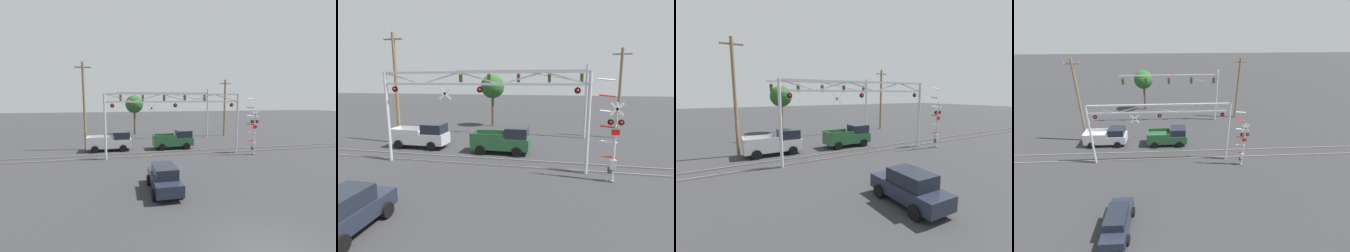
{
  "view_description": "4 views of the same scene",
  "coord_description": "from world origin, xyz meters",
  "views": [
    {
      "loc": [
        -5.38,
        -6.65,
        5.76
      ],
      "look_at": [
        -0.41,
        16.79,
        2.92
      ],
      "focal_mm": 24.0,
      "sensor_mm": 36.0,
      "label": 1
    },
    {
      "loc": [
        5.07,
        -1.16,
        5.82
      ],
      "look_at": [
        1.59,
        15.94,
        2.73
      ],
      "focal_mm": 28.0,
      "sensor_mm": 36.0,
      "label": 2
    },
    {
      "loc": [
        -10.48,
        -0.75,
        5.28
      ],
      "look_at": [
        -0.05,
        18.23,
        2.2
      ],
      "focal_mm": 24.0,
      "sensor_mm": 36.0,
      "label": 3
    },
    {
      "loc": [
        1.09,
        -4.84,
        13.55
      ],
      "look_at": [
        2.14,
        14.73,
        4.26
      ],
      "focal_mm": 24.0,
      "sensor_mm": 36.0,
      "label": 4
    }
  ],
  "objects": [
    {
      "name": "rail_track_near",
      "position": [
        0.0,
        15.51,
        0.05
      ],
      "size": [
        80.0,
        0.08,
        0.1
      ],
      "primitive_type": "cube",
      "color": "gray",
      "rests_on": "ground_plane"
    },
    {
      "name": "rail_track_far",
      "position": [
        0.0,
        16.95,
        0.05
      ],
      "size": [
        80.0,
        0.08,
        0.1
      ],
      "primitive_type": "cube",
      "color": "gray",
      "rests_on": "ground_plane"
    },
    {
      "name": "crossing_gantry",
      "position": [
        -0.02,
        15.23,
        4.58
      ],
      "size": [
        13.91,
        0.27,
        6.36
      ],
      "color": "#B7BABF",
      "rests_on": "ground_plane"
    },
    {
      "name": "crossing_signal_mast",
      "position": [
        8.13,
        14.09,
        2.28
      ],
      "size": [
        1.5,
        0.35,
        5.91
      ],
      "color": "#B7BABF",
      "rests_on": "ground_plane"
    },
    {
      "name": "traffic_signal_span",
      "position": [
        3.61,
        25.7,
        5.3
      ],
      "size": [
        13.6,
        0.39,
        7.33
      ],
      "color": "#B7BABF",
      "rests_on": "ground_plane"
    },
    {
      "name": "pickup_truck_lead",
      "position": [
        0.84,
        18.78,
        1.03
      ],
      "size": [
        4.64,
        2.09,
        2.13
      ],
      "color": "#23512D",
      "rests_on": "ground_plane"
    },
    {
      "name": "pickup_truck_following",
      "position": [
        -6.42,
        19.09,
        1.03
      ],
      "size": [
        4.83,
        2.09,
        2.13
      ],
      "color": "#B7B7BC",
      "rests_on": "ground_plane"
    },
    {
      "name": "sedan_waiting",
      "position": [
        -2.8,
        6.72,
        0.85
      ],
      "size": [
        1.88,
        4.05,
        1.69
      ],
      "color": "#1E2333",
      "rests_on": "ground_plane"
    },
    {
      "name": "utility_pole_left",
      "position": [
        -9.38,
        20.22,
        5.1
      ],
      "size": [
        1.8,
        0.28,
        9.91
      ],
      "color": "brown",
      "rests_on": "ground_plane"
    },
    {
      "name": "utility_pole_right",
      "position": [
        10.88,
        26.55,
        4.58
      ],
      "size": [
        1.8,
        0.28,
        8.86
      ],
      "color": "brown",
      "rests_on": "ground_plane"
    },
    {
      "name": "background_tree_beyond_span",
      "position": [
        -3.12,
        30.67,
        4.95
      ],
      "size": [
        2.94,
        2.94,
        6.47
      ],
      "color": "brown",
      "rests_on": "ground_plane"
    }
  ]
}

